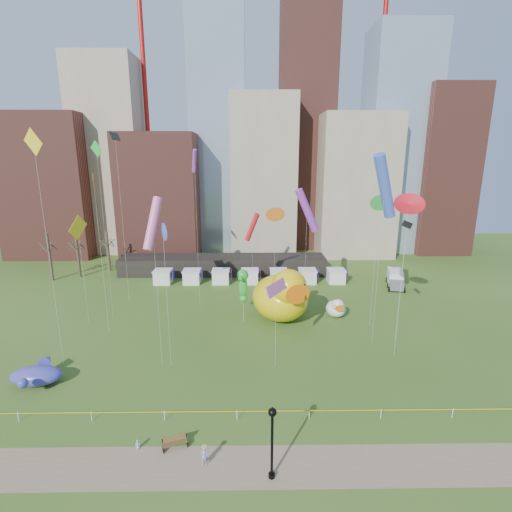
{
  "coord_description": "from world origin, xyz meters",
  "views": [
    {
      "loc": [
        1.19,
        -27.59,
        21.14
      ],
      "look_at": [
        1.69,
        8.01,
        12.0
      ],
      "focal_mm": 27.0,
      "sensor_mm": 36.0,
      "label": 1
    }
  ],
  "objects_px": {
    "whale_inflatable": "(37,375)",
    "woman": "(204,456)",
    "toddler": "(138,444)",
    "big_duck": "(282,296)",
    "seahorse_purple": "(296,284)",
    "park_bench": "(175,442)",
    "seahorse_green": "(243,283)",
    "box_truck": "(395,279)",
    "small_duck": "(336,308)",
    "lamppost": "(272,435)"
  },
  "relations": [
    {
      "from": "whale_inflatable",
      "to": "woman",
      "type": "height_order",
      "value": "whale_inflatable"
    },
    {
      "from": "small_duck",
      "to": "whale_inflatable",
      "type": "relative_size",
      "value": 0.59
    },
    {
      "from": "big_duck",
      "to": "small_duck",
      "type": "relative_size",
      "value": 3.01
    },
    {
      "from": "seahorse_purple",
      "to": "woman",
      "type": "distance_m",
      "value": 30.47
    },
    {
      "from": "seahorse_green",
      "to": "woman",
      "type": "bearing_deg",
      "value": -80.1
    },
    {
      "from": "big_duck",
      "to": "small_duck",
      "type": "bearing_deg",
      "value": -11.51
    },
    {
      "from": "whale_inflatable",
      "to": "toddler",
      "type": "distance_m",
      "value": 14.91
    },
    {
      "from": "seahorse_green",
      "to": "park_bench",
      "type": "relative_size",
      "value": 3.72
    },
    {
      "from": "small_duck",
      "to": "woman",
      "type": "bearing_deg",
      "value": -121.04
    },
    {
      "from": "big_duck",
      "to": "seahorse_green",
      "type": "relative_size",
      "value": 1.51
    },
    {
      "from": "big_duck",
      "to": "park_bench",
      "type": "xyz_separation_m",
      "value": [
        -9.83,
        -23.17,
        -2.99
      ]
    },
    {
      "from": "seahorse_purple",
      "to": "lamppost",
      "type": "bearing_deg",
      "value": -101.83
    },
    {
      "from": "seahorse_purple",
      "to": "toddler",
      "type": "xyz_separation_m",
      "value": [
        -14.81,
        -27.06,
        -3.48
      ]
    },
    {
      "from": "small_duck",
      "to": "seahorse_green",
      "type": "xyz_separation_m",
      "value": [
        -12.61,
        -1.37,
        4.06
      ]
    },
    {
      "from": "park_bench",
      "to": "toddler",
      "type": "height_order",
      "value": "park_bench"
    },
    {
      "from": "big_duck",
      "to": "park_bench",
      "type": "distance_m",
      "value": 25.35
    },
    {
      "from": "whale_inflatable",
      "to": "park_bench",
      "type": "bearing_deg",
      "value": -34.88
    },
    {
      "from": "big_duck",
      "to": "park_bench",
      "type": "height_order",
      "value": "big_duck"
    },
    {
      "from": "lamppost",
      "to": "small_duck",
      "type": "bearing_deg",
      "value": 69.35
    },
    {
      "from": "box_truck",
      "to": "toddler",
      "type": "bearing_deg",
      "value": -116.8
    },
    {
      "from": "seahorse_green",
      "to": "seahorse_purple",
      "type": "relative_size",
      "value": 1.3
    },
    {
      "from": "lamppost",
      "to": "seahorse_green",
      "type": "bearing_deg",
      "value": 95.27
    },
    {
      "from": "whale_inflatable",
      "to": "box_truck",
      "type": "relative_size",
      "value": 0.94
    },
    {
      "from": "woman",
      "to": "big_duck",
      "type": "bearing_deg",
      "value": 68.45
    },
    {
      "from": "small_duck",
      "to": "woman",
      "type": "xyz_separation_m",
      "value": [
        -14.9,
        -26.02,
        -0.52
      ]
    },
    {
      "from": "seahorse_purple",
      "to": "box_truck",
      "type": "relative_size",
      "value": 0.85
    },
    {
      "from": "small_duck",
      "to": "big_duck",
      "type": "bearing_deg",
      "value": -173.0
    },
    {
      "from": "seahorse_green",
      "to": "seahorse_purple",
      "type": "xyz_separation_m",
      "value": [
        7.34,
        4.08,
        -1.46
      ]
    },
    {
      "from": "big_duck",
      "to": "box_truck",
      "type": "xyz_separation_m",
      "value": [
        20.27,
        13.8,
        -2.15
      ]
    },
    {
      "from": "small_duck",
      "to": "seahorse_purple",
      "type": "height_order",
      "value": "seahorse_purple"
    },
    {
      "from": "seahorse_green",
      "to": "seahorse_purple",
      "type": "height_order",
      "value": "seahorse_green"
    },
    {
      "from": "big_duck",
      "to": "seahorse_purple",
      "type": "distance_m",
      "value": 4.43
    },
    {
      "from": "seahorse_purple",
      "to": "lamppost",
      "type": "height_order",
      "value": "lamppost"
    },
    {
      "from": "seahorse_purple",
      "to": "toddler",
      "type": "distance_m",
      "value": 31.04
    },
    {
      "from": "big_duck",
      "to": "whale_inflatable",
      "type": "height_order",
      "value": "big_duck"
    },
    {
      "from": "lamppost",
      "to": "box_truck",
      "type": "relative_size",
      "value": 0.84
    },
    {
      "from": "woman",
      "to": "small_duck",
      "type": "bearing_deg",
      "value": 55.15
    },
    {
      "from": "park_bench",
      "to": "seahorse_purple",
      "type": "bearing_deg",
      "value": 45.99
    },
    {
      "from": "seahorse_green",
      "to": "box_truck",
      "type": "height_order",
      "value": "seahorse_green"
    },
    {
      "from": "big_duck",
      "to": "toddler",
      "type": "bearing_deg",
      "value": -138.13
    },
    {
      "from": "toddler",
      "to": "big_duck",
      "type": "bearing_deg",
      "value": 64.35
    },
    {
      "from": "small_duck",
      "to": "seahorse_purple",
      "type": "bearing_deg",
      "value": 151.53
    },
    {
      "from": "big_duck",
      "to": "small_duck",
      "type": "distance_m",
      "value": 7.92
    },
    {
      "from": "small_duck",
      "to": "seahorse_green",
      "type": "bearing_deg",
      "value": -175.06
    },
    {
      "from": "park_bench",
      "to": "big_duck",
      "type": "bearing_deg",
      "value": 47.13
    },
    {
      "from": "small_duck",
      "to": "toddler",
      "type": "distance_m",
      "value": 31.57
    },
    {
      "from": "seahorse_green",
      "to": "big_duck",
      "type": "bearing_deg",
      "value": 18.33
    },
    {
      "from": "small_duck",
      "to": "park_bench",
      "type": "relative_size",
      "value": 1.87
    },
    {
      "from": "big_duck",
      "to": "small_duck",
      "type": "xyz_separation_m",
      "value": [
        7.52,
        1.09,
        -2.23
      ]
    },
    {
      "from": "whale_inflatable",
      "to": "woman",
      "type": "relative_size",
      "value": 4.17
    }
  ]
}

